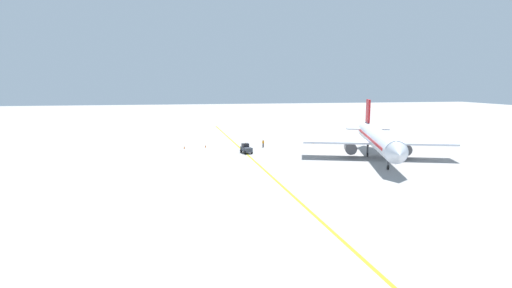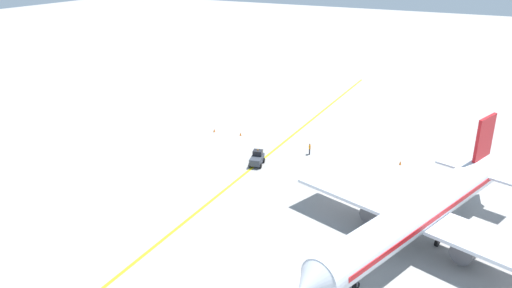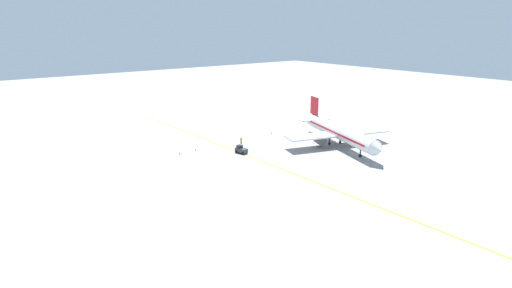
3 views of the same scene
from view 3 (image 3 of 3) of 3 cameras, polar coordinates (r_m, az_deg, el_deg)
name	(u,v)px [view 3 (image 3 of 3)]	position (r m, az deg, el deg)	size (l,w,h in m)	color
ground_plane	(258,160)	(92.78, 0.23, -2.27)	(400.00, 400.00, 0.00)	gray
apron_yellow_centreline	(258,160)	(92.78, 0.23, -2.27)	(0.40, 120.00, 0.01)	yellow
airplane_at_gate	(339,132)	(104.75, 11.72, 1.69)	(28.25, 34.69, 10.60)	silver
baggage_tug_dark	(241,150)	(97.40, -2.15, -0.80)	(2.36, 3.28, 2.11)	#333842
ground_crew_worker	(241,140)	(105.53, -2.14, 0.57)	(0.37, 0.51, 1.68)	#23232D
traffic_cone_near_nose	(195,149)	(100.81, -8.64, -0.76)	(0.32, 0.32, 0.55)	orange
traffic_cone_mid_apron	(271,133)	(114.99, 2.23, 1.57)	(0.32, 0.32, 0.55)	orange
traffic_cone_by_wingtip	(180,153)	(98.31, -10.84, -1.32)	(0.32, 0.32, 0.55)	orange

